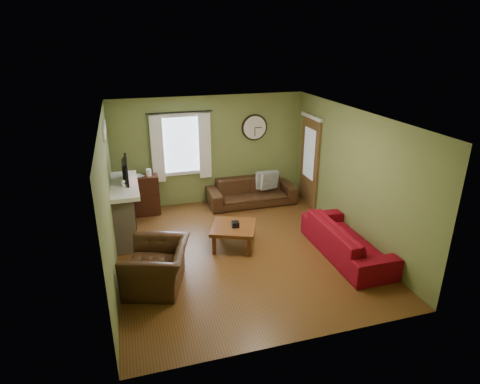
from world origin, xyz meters
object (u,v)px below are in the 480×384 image
object	(u,v)px
sofa_brown	(251,192)
sofa_red	(347,240)
bookshelf	(142,196)
armchair	(157,266)
coffee_table	(234,236)

from	to	relation	value
sofa_brown	sofa_red	xyz separation A→B (m)	(0.95, -2.86, 0.01)
bookshelf	armchair	world-z (taller)	bookshelf
sofa_brown	coffee_table	world-z (taller)	sofa_brown
bookshelf	sofa_red	world-z (taller)	bookshelf
armchair	sofa_red	bearing A→B (deg)	107.77
bookshelf	sofa_red	distance (m)	4.61
coffee_table	sofa_brown	bearing A→B (deg)	63.05
sofa_brown	armchair	world-z (taller)	armchair
sofa_red	coffee_table	size ratio (longest dim) A/B	2.63
coffee_table	bookshelf	bearing A→B (deg)	128.54
sofa_brown	sofa_red	world-z (taller)	sofa_red
sofa_brown	coffee_table	distance (m)	2.19
sofa_brown	coffee_table	xyz separation A→B (m)	(-0.99, -1.95, -0.09)
sofa_red	coffee_table	world-z (taller)	sofa_red
sofa_red	coffee_table	xyz separation A→B (m)	(-1.94, 0.92, -0.10)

